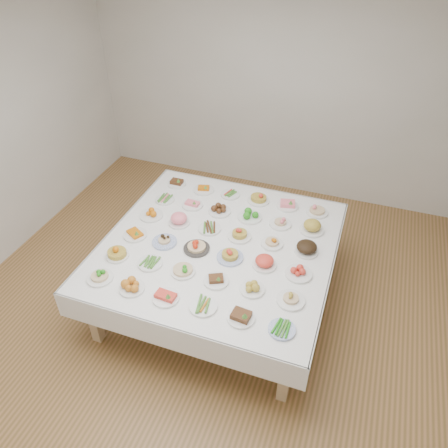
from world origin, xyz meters
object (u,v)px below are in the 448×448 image
(display_table, at_px, (219,248))
(dish_18, at_px, (151,213))
(dish_0, at_px, (99,275))
(dish_35, at_px, (317,209))

(display_table, height_order, dish_18, dish_18)
(display_table, distance_m, dish_0, 1.16)
(display_table, relative_size, dish_0, 9.62)
(dish_0, distance_m, dish_35, 2.31)
(dish_0, bearing_deg, dish_35, 45.04)
(dish_18, height_order, dish_35, dish_35)
(display_table, bearing_deg, dish_18, 168.13)
(display_table, xyz_separation_m, dish_0, (-0.82, -0.81, 0.12))
(display_table, xyz_separation_m, dish_18, (-0.82, 0.17, 0.11))
(dish_18, bearing_deg, display_table, -11.87)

